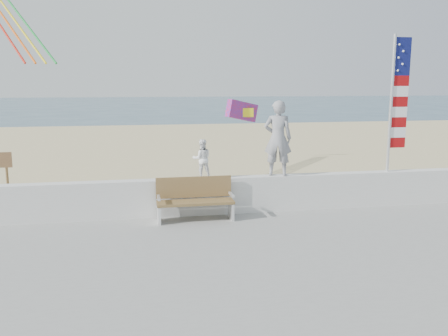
{
  "coord_description": "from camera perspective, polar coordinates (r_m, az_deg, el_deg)",
  "views": [
    {
      "loc": [
        -1.86,
        -9.24,
        3.37
      ],
      "look_at": [
        0.2,
        1.8,
        1.35
      ],
      "focal_mm": 38.0,
      "sensor_mm": 36.0,
      "label": 1
    }
  ],
  "objects": [
    {
      "name": "flag",
      "position": [
        13.03,
        19.98,
        7.93
      ],
      "size": [
        0.5,
        0.08,
        3.5
      ],
      "color": "silver",
      "rests_on": "seawall"
    },
    {
      "name": "parafoil_kite",
      "position": [
        14.24,
        2.23,
        6.87
      ],
      "size": [
        1.06,
        0.61,
        0.71
      ],
      "color": "red",
      "rests_on": "ground"
    },
    {
      "name": "adult",
      "position": [
        11.83,
        6.49,
        3.57
      ],
      "size": [
        0.79,
        0.64,
        1.88
      ],
      "primitive_type": "imported",
      "rotation": [
        0.0,
        0.0,
        2.83
      ],
      "color": "gray",
      "rests_on": "seawall"
    },
    {
      "name": "sign",
      "position": [
        14.11,
        -24.66,
        -0.64
      ],
      "size": [
        0.32,
        0.07,
        1.46
      ],
      "color": "brown",
      "rests_on": "sand"
    },
    {
      "name": "seawall",
      "position": [
        11.71,
        -1.14,
        -3.33
      ],
      "size": [
        30.0,
        0.35,
        0.9
      ],
      "primitive_type": "cube",
      "color": "silver",
      "rests_on": "boardwalk"
    },
    {
      "name": "sand",
      "position": [
        18.63,
        -4.68,
        -0.14
      ],
      "size": [
        90.0,
        40.0,
        0.08
      ],
      "primitive_type": "cube",
      "color": "#D0C08B",
      "rests_on": "ground"
    },
    {
      "name": "child",
      "position": [
        11.49,
        -2.67,
        1.11
      ],
      "size": [
        0.47,
        0.37,
        0.96
      ],
      "primitive_type": "imported",
      "rotation": [
        0.0,
        0.0,
        3.15
      ],
      "color": "white",
      "rests_on": "seawall"
    },
    {
      "name": "ground",
      "position": [
        10.01,
        0.78,
        -9.48
      ],
      "size": [
        220.0,
        220.0,
        0.0
      ],
      "primitive_type": "plane",
      "color": "#325064",
      "rests_on": "ground"
    },
    {
      "name": "bench",
      "position": [
        11.19,
        -3.53,
        -3.69
      ],
      "size": [
        1.8,
        0.57,
        1.0
      ],
      "color": "olive",
      "rests_on": "boardwalk"
    }
  ]
}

